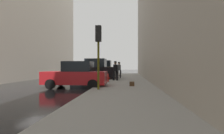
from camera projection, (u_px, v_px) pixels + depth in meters
The scene contains 11 objects.
ground_plane at pixel (41, 87), 12.42m from camera, with size 120.00×120.00×0.00m, color black.
sidewalk at pixel (126, 87), 11.89m from camera, with size 4.00×40.00×0.15m, color gray.
parked_red_hatchback at pixel (76, 75), 11.88m from camera, with size 4.22×2.09×1.79m.
parked_black_suv at pixel (94, 70), 18.42m from camera, with size 4.67×2.19×2.25m.
parked_bronze_suv at pixel (102, 69), 24.35m from camera, with size 4.60×2.06×2.25m.
fire_hydrant at pixel (107, 78), 14.72m from camera, with size 0.42×0.22×0.70m.
traffic_light at pixel (98, 43), 9.83m from camera, with size 0.32×0.32×3.60m.
pedestrian_with_beanie at pixel (119, 69), 19.34m from camera, with size 0.53×0.48×1.78m.
pedestrian_with_fedora at pixel (115, 70), 16.15m from camera, with size 0.52×0.47×1.78m.
rolling_suitcase at pixel (114, 75), 18.76m from camera, with size 0.46×0.62×1.04m.
duffel_bag at pixel (132, 84), 11.67m from camera, with size 0.32×0.44×0.28m.
Camera 1 is at (6.14, -11.92, 1.47)m, focal length 28.00 mm.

